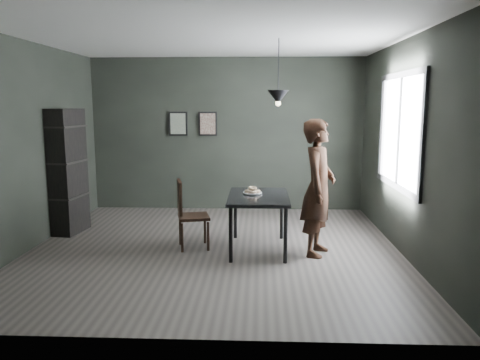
{
  "coord_description": "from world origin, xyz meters",
  "views": [
    {
      "loc": [
        0.62,
        -6.15,
        1.96
      ],
      "look_at": [
        0.35,
        0.05,
        0.95
      ],
      "focal_mm": 35.0,
      "sensor_mm": 36.0,
      "label": 1
    }
  ],
  "objects_px": {
    "woman": "(318,188)",
    "cafe_table": "(258,201)",
    "shelf_unit": "(67,171)",
    "wood_chair": "(187,210)",
    "pendant_lamp": "(278,97)",
    "white_plate": "(252,193)"
  },
  "relations": [
    {
      "from": "woman",
      "to": "cafe_table",
      "type": "bearing_deg",
      "value": 96.69
    },
    {
      "from": "woman",
      "to": "wood_chair",
      "type": "relative_size",
      "value": 1.89
    },
    {
      "from": "cafe_table",
      "to": "white_plate",
      "type": "relative_size",
      "value": 5.22
    },
    {
      "from": "white_plate",
      "to": "woman",
      "type": "height_order",
      "value": "woman"
    },
    {
      "from": "cafe_table",
      "to": "shelf_unit",
      "type": "bearing_deg",
      "value": 165.37
    },
    {
      "from": "pendant_lamp",
      "to": "wood_chair",
      "type": "bearing_deg",
      "value": -176.45
    },
    {
      "from": "white_plate",
      "to": "pendant_lamp",
      "type": "bearing_deg",
      "value": -3.5
    },
    {
      "from": "wood_chair",
      "to": "pendant_lamp",
      "type": "height_order",
      "value": "pendant_lamp"
    },
    {
      "from": "pendant_lamp",
      "to": "woman",
      "type": "bearing_deg",
      "value": -25.36
    },
    {
      "from": "cafe_table",
      "to": "shelf_unit",
      "type": "relative_size",
      "value": 0.63
    },
    {
      "from": "cafe_table",
      "to": "woman",
      "type": "xyz_separation_m",
      "value": [
        0.78,
        -0.15,
        0.22
      ]
    },
    {
      "from": "white_plate",
      "to": "shelf_unit",
      "type": "relative_size",
      "value": 0.12
    },
    {
      "from": "cafe_table",
      "to": "pendant_lamp",
      "type": "height_order",
      "value": "pendant_lamp"
    },
    {
      "from": "cafe_table",
      "to": "woman",
      "type": "bearing_deg",
      "value": -10.89
    },
    {
      "from": "wood_chair",
      "to": "shelf_unit",
      "type": "relative_size",
      "value": 0.5
    },
    {
      "from": "woman",
      "to": "shelf_unit",
      "type": "relative_size",
      "value": 0.94
    },
    {
      "from": "cafe_table",
      "to": "woman",
      "type": "relative_size",
      "value": 0.68
    },
    {
      "from": "pendant_lamp",
      "to": "cafe_table",
      "type": "bearing_deg",
      "value": -158.2
    },
    {
      "from": "wood_chair",
      "to": "pendant_lamp",
      "type": "bearing_deg",
      "value": -10.3
    },
    {
      "from": "cafe_table",
      "to": "white_plate",
      "type": "bearing_deg",
      "value": 124.32
    },
    {
      "from": "white_plate",
      "to": "wood_chair",
      "type": "distance_m",
      "value": 0.92
    },
    {
      "from": "cafe_table",
      "to": "shelf_unit",
      "type": "distance_m",
      "value": 3.03
    }
  ]
}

